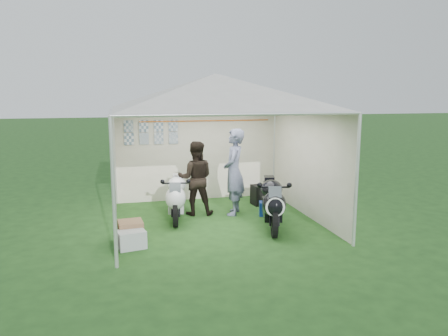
{
  "coord_description": "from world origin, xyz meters",
  "views": [
    {
      "loc": [
        -1.91,
        -8.5,
        2.64
      ],
      "look_at": [
        0.26,
        0.35,
        1.05
      ],
      "focal_mm": 35.0,
      "sensor_mm": 36.0,
      "label": 1
    }
  ],
  "objects_px": {
    "person_dark_jacket": "(195,178)",
    "motorcycle_white": "(177,196)",
    "canopy_tent": "(215,95)",
    "person_blue_jacket": "(234,172)",
    "equipment_box": "(262,195)",
    "crate_0": "(131,239)",
    "motorcycle_black": "(272,201)",
    "crate_1": "(131,231)",
    "paddock_stand": "(268,209)"
  },
  "relations": [
    {
      "from": "person_blue_jacket",
      "to": "canopy_tent",
      "type": "bearing_deg",
      "value": -28.07
    },
    {
      "from": "canopy_tent",
      "to": "crate_1",
      "type": "distance_m",
      "value": 3.09
    },
    {
      "from": "equipment_box",
      "to": "crate_0",
      "type": "relative_size",
      "value": 1.02
    },
    {
      "from": "canopy_tent",
      "to": "crate_0",
      "type": "bearing_deg",
      "value": -145.31
    },
    {
      "from": "canopy_tent",
      "to": "crate_1",
      "type": "xyz_separation_m",
      "value": [
        -1.75,
        -0.89,
        -2.39
      ]
    },
    {
      "from": "canopy_tent",
      "to": "person_blue_jacket",
      "type": "xyz_separation_m",
      "value": [
        0.51,
        0.42,
        -1.64
      ]
    },
    {
      "from": "canopy_tent",
      "to": "motorcycle_black",
      "type": "xyz_separation_m",
      "value": [
        0.97,
        -0.72,
        -2.04
      ]
    },
    {
      "from": "person_dark_jacket",
      "to": "crate_0",
      "type": "xyz_separation_m",
      "value": [
        -1.44,
        -1.81,
        -0.65
      ]
    },
    {
      "from": "equipment_box",
      "to": "person_dark_jacket",
      "type": "bearing_deg",
      "value": -164.63
    },
    {
      "from": "motorcycle_black",
      "to": "crate_0",
      "type": "xyz_separation_m",
      "value": [
        -2.72,
        -0.49,
        -0.38
      ]
    },
    {
      "from": "canopy_tent",
      "to": "motorcycle_black",
      "type": "height_order",
      "value": "canopy_tent"
    },
    {
      "from": "equipment_box",
      "to": "motorcycle_black",
      "type": "bearing_deg",
      "value": -102.7
    },
    {
      "from": "person_dark_jacket",
      "to": "crate_1",
      "type": "distance_m",
      "value": 2.16
    },
    {
      "from": "canopy_tent",
      "to": "motorcycle_black",
      "type": "bearing_deg",
      "value": -36.6
    },
    {
      "from": "person_dark_jacket",
      "to": "motorcycle_white",
      "type": "bearing_deg",
      "value": 42.3
    },
    {
      "from": "crate_1",
      "to": "paddock_stand",
      "type": "bearing_deg",
      "value": 19.05
    },
    {
      "from": "motorcycle_white",
      "to": "paddock_stand",
      "type": "distance_m",
      "value": 2.01
    },
    {
      "from": "canopy_tent",
      "to": "person_blue_jacket",
      "type": "relative_size",
      "value": 3.02
    },
    {
      "from": "canopy_tent",
      "to": "equipment_box",
      "type": "bearing_deg",
      "value": 37.74
    },
    {
      "from": "canopy_tent",
      "to": "motorcycle_white",
      "type": "height_order",
      "value": "canopy_tent"
    },
    {
      "from": "motorcycle_white",
      "to": "equipment_box",
      "type": "distance_m",
      "value": 2.28
    },
    {
      "from": "motorcycle_white",
      "to": "crate_1",
      "type": "distance_m",
      "value": 1.59
    },
    {
      "from": "motorcycle_black",
      "to": "paddock_stand",
      "type": "bearing_deg",
      "value": 90.0
    },
    {
      "from": "motorcycle_white",
      "to": "crate_0",
      "type": "relative_size",
      "value": 3.97
    },
    {
      "from": "person_dark_jacket",
      "to": "equipment_box",
      "type": "relative_size",
      "value": 3.43
    },
    {
      "from": "crate_0",
      "to": "equipment_box",
      "type": "bearing_deg",
      "value": 36.06
    },
    {
      "from": "person_dark_jacket",
      "to": "crate_0",
      "type": "bearing_deg",
      "value": 62.24
    },
    {
      "from": "person_dark_jacket",
      "to": "canopy_tent",
      "type": "bearing_deg",
      "value": 127.78
    },
    {
      "from": "canopy_tent",
      "to": "motorcycle_white",
      "type": "bearing_deg",
      "value": 157.08
    },
    {
      "from": "paddock_stand",
      "to": "person_dark_jacket",
      "type": "distance_m",
      "value": 1.71
    },
    {
      "from": "equipment_box",
      "to": "crate_0",
      "type": "xyz_separation_m",
      "value": [
        -3.12,
        -2.27,
        -0.08
      ]
    },
    {
      "from": "canopy_tent",
      "to": "crate_0",
      "type": "relative_size",
      "value": 12.36
    },
    {
      "from": "motorcycle_black",
      "to": "person_dark_jacket",
      "type": "height_order",
      "value": "person_dark_jacket"
    },
    {
      "from": "equipment_box",
      "to": "person_blue_jacket",
      "type": "bearing_deg",
      "value": -143.56
    },
    {
      "from": "motorcycle_white",
      "to": "person_dark_jacket",
      "type": "xyz_separation_m",
      "value": [
        0.46,
        0.28,
        0.3
      ]
    },
    {
      "from": "person_blue_jacket",
      "to": "crate_0",
      "type": "height_order",
      "value": "person_blue_jacket"
    },
    {
      "from": "canopy_tent",
      "to": "paddock_stand",
      "type": "distance_m",
      "value": 2.71
    },
    {
      "from": "person_dark_jacket",
      "to": "person_blue_jacket",
      "type": "distance_m",
      "value": 0.84
    },
    {
      "from": "equipment_box",
      "to": "crate_1",
      "type": "xyz_separation_m",
      "value": [
        -3.12,
        -1.95,
        -0.04
      ]
    },
    {
      "from": "motorcycle_white",
      "to": "person_dark_jacket",
      "type": "relative_size",
      "value": 1.13
    },
    {
      "from": "motorcycle_white",
      "to": "canopy_tent",
      "type": "bearing_deg",
      "value": -13.11
    },
    {
      "from": "equipment_box",
      "to": "crate_1",
      "type": "distance_m",
      "value": 3.68
    },
    {
      "from": "motorcycle_black",
      "to": "canopy_tent",
      "type": "bearing_deg",
      "value": 158.76
    },
    {
      "from": "motorcycle_black",
      "to": "person_blue_jacket",
      "type": "xyz_separation_m",
      "value": [
        -0.46,
        1.15,
        0.4
      ]
    },
    {
      "from": "equipment_box",
      "to": "crate_0",
      "type": "distance_m",
      "value": 3.87
    },
    {
      "from": "person_dark_jacket",
      "to": "crate_1",
      "type": "height_order",
      "value": "person_dark_jacket"
    },
    {
      "from": "motorcycle_black",
      "to": "person_dark_jacket",
      "type": "distance_m",
      "value": 1.86
    },
    {
      "from": "motorcycle_white",
      "to": "person_blue_jacket",
      "type": "distance_m",
      "value": 1.35
    },
    {
      "from": "motorcycle_black",
      "to": "person_dark_jacket",
      "type": "xyz_separation_m",
      "value": [
        -1.28,
        1.32,
        0.27
      ]
    },
    {
      "from": "equipment_box",
      "to": "motorcycle_white",
      "type": "bearing_deg",
      "value": -160.86
    }
  ]
}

